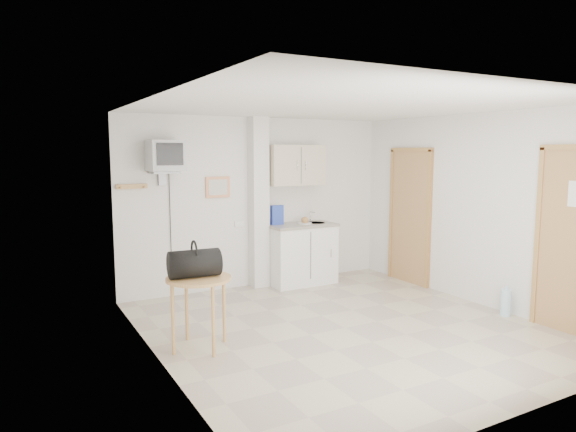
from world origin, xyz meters
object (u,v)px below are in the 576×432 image
crt_television (165,157)px  round_table (199,286)px  duffel_bag (194,263)px  water_bottle (506,302)px

crt_television → round_table: crt_television is taller
crt_television → duffel_bag: (-0.23, -1.77, -1.05)m
round_table → duffel_bag: bearing=153.5°
crt_television → water_bottle: crt_television is taller
round_table → duffel_bag: 0.24m
crt_television → water_bottle: bearing=-37.3°
round_table → water_bottle: round_table is taller
duffel_bag → water_bottle: bearing=-9.2°
crt_television → duffel_bag: 2.07m
duffel_bag → water_bottle: (3.66, -0.85, -0.72)m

